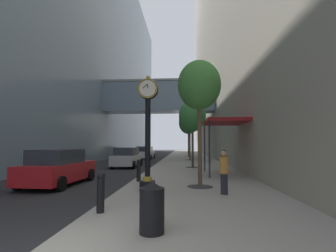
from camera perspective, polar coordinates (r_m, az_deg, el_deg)
name	(u,v)px	position (r m, az deg, el deg)	size (l,w,h in m)	color
ground_plane	(163,160)	(30.94, -1.17, -7.89)	(110.00, 110.00, 0.00)	#262628
sidewalk_right	(188,158)	(33.82, 4.66, -7.44)	(6.33, 80.00, 0.14)	#9E998E
building_block_left	(84,41)	(39.59, -18.78, 18.19)	(22.91, 80.00, 33.98)	slate
building_block_right	(242,3)	(39.98, 16.72, 25.60)	(9.00, 80.00, 43.50)	#A89E89
street_clock	(148,126)	(10.09, -4.72, 0.00)	(0.84, 0.55, 4.68)	black
bollard_nearest	(101,191)	(7.09, -15.32, -14.40)	(0.22, 0.22, 1.07)	black
bollard_third	(139,170)	(12.44, -6.81, -10.06)	(0.22, 0.22, 1.07)	black
street_tree_near	(199,86)	(11.12, 7.23, 9.15)	(1.90, 1.90, 5.54)	#333335
street_tree_mid_near	(192,116)	(19.85, 5.67, 2.22)	(2.17, 2.17, 5.33)	#333335
street_tree_mid_far	(190,121)	(28.76, 5.06, 1.20)	(2.51, 2.51, 6.01)	#333335
street_tree_far	(188,123)	(37.68, 4.74, 0.66)	(2.89, 2.89, 6.72)	#333335
trash_bin	(152,206)	(5.38, -3.74, -18.10)	(0.53, 0.53, 1.05)	black
pedestrian_walking	(224,159)	(17.79, 12.75, -7.39)	(0.38, 0.48, 1.57)	#23232D
pedestrian_by_clock	(224,171)	(9.43, 12.83, -10.20)	(0.47, 0.47, 1.58)	#23232D
storefront_awning	(224,123)	(15.47, 12.87, 0.74)	(2.40, 3.60, 3.30)	maroon
car_grey_near	(143,151)	(42.46, -5.88, -5.81)	(2.03, 4.63, 1.62)	slate
car_red_mid	(59,168)	(13.15, -24.01, -8.84)	(2.22, 4.50, 1.72)	#AD191E
car_white_far	(146,153)	(33.49, -5.20, -6.20)	(2.11, 4.67, 1.67)	silver
car_silver_trailing	(127,158)	(21.68, -9.50, -7.23)	(2.13, 4.32, 1.69)	#B7BABF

